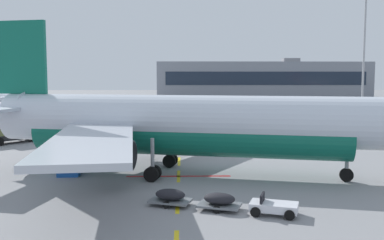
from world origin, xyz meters
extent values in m
plane|color=gray|center=(40.00, 40.00, 0.00)|extent=(400.00, 400.00, 0.00)
cube|color=yellow|center=(18.00, 14.69, 0.00)|extent=(0.24, 4.00, 0.01)
cube|color=yellow|center=(18.00, 22.05, 0.00)|extent=(0.24, 4.00, 0.01)
cube|color=yellow|center=(18.00, 28.00, 0.00)|extent=(0.24, 4.00, 0.01)
cube|color=yellow|center=(18.00, 34.76, 0.00)|extent=(0.24, 4.00, 0.01)
cube|color=yellow|center=(18.00, 41.73, 0.00)|extent=(0.24, 4.00, 0.01)
cube|color=yellow|center=(18.00, 48.48, 0.00)|extent=(0.24, 4.00, 0.01)
cube|color=yellow|center=(18.00, 55.72, 0.00)|extent=(0.24, 4.00, 0.01)
cube|color=yellow|center=(18.00, 62.80, 0.00)|extent=(0.24, 4.00, 0.01)
cube|color=yellow|center=(18.00, 70.07, 0.00)|extent=(0.24, 4.00, 0.01)
cube|color=yellow|center=(18.00, 77.48, 0.00)|extent=(0.24, 4.00, 0.01)
cube|color=yellow|center=(18.00, 84.12, 0.00)|extent=(0.24, 4.00, 0.01)
cube|color=yellow|center=(18.00, 89.81, 0.00)|extent=(0.24, 4.00, 0.01)
cube|color=#B21414|center=(18.00, 22.00, 0.00)|extent=(8.00, 0.40, 0.01)
cylinder|color=silver|center=(18.64, 22.66, 4.30)|extent=(30.19, 10.43, 3.80)
cylinder|color=#0F604C|center=(18.64, 22.66, 3.26)|extent=(24.66, 8.89, 3.50)
cone|color=silver|center=(3.29, 26.18, 4.78)|extent=(4.82, 4.09, 3.23)
cube|color=#192333|center=(32.28, 19.53, 4.97)|extent=(2.20, 3.14, 0.60)
cube|color=#0F604C|center=(4.99, 25.79, 9.20)|extent=(4.37, 1.33, 6.00)
cube|color=silver|center=(5.03, 29.06, 5.06)|extent=(4.55, 6.95, 0.24)
cube|color=#B7BCC6|center=(16.66, 31.83, 3.83)|extent=(13.12, 16.94, 0.36)
cube|color=#B7BCC6|center=(12.86, 15.26, 3.83)|extent=(6.66, 17.43, 0.36)
cylinder|color=#4C4F54|center=(15.85, 28.94, 2.38)|extent=(3.59, 2.76, 2.10)
cylinder|color=black|center=(17.41, 28.58, 2.38)|extent=(0.52, 1.77, 1.79)
cylinder|color=#4C4F54|center=(13.39, 18.22, 2.38)|extent=(3.59, 2.76, 2.10)
cylinder|color=black|center=(14.95, 17.86, 2.38)|extent=(0.52, 1.77, 1.79)
cylinder|color=gray|center=(30.24, 20.00, 1.83)|extent=(0.28, 0.28, 2.67)
cylinder|color=black|center=(30.24, 20.00, 0.50)|extent=(1.03, 0.49, 0.99)
cylinder|color=gray|center=(17.27, 25.64, 1.86)|extent=(0.28, 0.28, 2.61)
cylinder|color=black|center=(17.35, 25.98, 0.55)|extent=(1.15, 0.59, 1.10)
cylinder|color=black|center=(17.19, 25.30, 0.55)|extent=(1.15, 0.59, 1.10)
cylinder|color=gray|center=(16.11, 20.57, 1.86)|extent=(0.28, 0.28, 2.61)
cylinder|color=black|center=(16.19, 20.91, 0.55)|extent=(1.15, 0.59, 1.10)
cylinder|color=black|center=(16.03, 20.23, 0.55)|extent=(1.15, 0.59, 1.10)
cone|color=silver|center=(-9.86, 65.67, 3.84)|extent=(4.27, 4.13, 2.60)
cube|color=#0F479E|center=(-10.98, 66.54, 7.41)|extent=(2.98, 2.40, 4.83)
cube|color=silver|center=(-12.11, 64.16, 4.07)|extent=(5.20, 5.65, 0.19)
cube|color=silver|center=(-8.95, 68.22, 4.07)|extent=(5.20, 5.65, 0.19)
cube|color=#B7BCC6|center=(-13.15, 76.89, 3.08)|extent=(8.02, 14.21, 0.29)
cylinder|color=#4C4F54|center=(-14.54, 74.91, 1.91)|extent=(3.07, 2.92, 1.69)
cylinder|color=black|center=(-15.55, 75.70, 1.91)|extent=(0.96, 1.19, 1.44)
cube|color=black|center=(-1.19, 39.66, 0.74)|extent=(6.55, 6.74, 0.60)
cube|color=#B7BCC6|center=(-0.52, 40.38, 2.09)|extent=(5.01, 5.11, 2.10)
cylinder|color=black|center=(1.22, 40.47, 0.48)|extent=(0.86, 0.89, 0.96)
cylinder|color=black|center=(-0.53, 42.12, 0.48)|extent=(0.86, 0.89, 0.96)
cube|color=silver|center=(23.35, 12.41, 0.46)|extent=(2.91, 2.15, 0.44)
cube|color=black|center=(22.73, 12.61, 0.86)|extent=(0.47, 1.10, 0.56)
cylinder|color=black|center=(24.44, 12.78, 0.28)|extent=(0.59, 0.35, 0.56)
cylinder|color=black|center=(23.99, 11.46, 0.28)|extent=(0.59, 0.35, 0.56)
cylinder|color=black|center=(22.71, 13.36, 0.28)|extent=(0.59, 0.35, 0.56)
cylinder|color=black|center=(22.26, 12.03, 0.28)|extent=(0.59, 0.35, 0.56)
cube|color=slate|center=(20.41, 13.39, 0.28)|extent=(2.75, 2.18, 0.12)
ellipsoid|color=black|center=(20.41, 13.39, 0.66)|extent=(2.11, 1.72, 0.64)
cylinder|color=black|center=(20.62, 14.03, 0.22)|extent=(0.46, 0.27, 0.44)
cylinder|color=black|center=(20.20, 12.75, 0.22)|extent=(0.46, 0.27, 0.44)
cube|color=slate|center=(17.57, 14.34, 0.28)|extent=(2.75, 2.18, 0.12)
ellipsoid|color=black|center=(17.57, 14.34, 0.66)|extent=(2.11, 1.72, 0.64)
cylinder|color=black|center=(17.78, 14.98, 0.22)|extent=(0.46, 0.27, 0.44)
cylinder|color=black|center=(17.35, 13.70, 0.22)|extent=(0.46, 0.27, 0.44)
cube|color=#194C9E|center=(9.52, 22.48, 0.80)|extent=(1.68, 1.64, 1.60)
cube|color=silver|center=(9.52, 22.48, 0.80)|extent=(1.62, 0.12, 1.36)
cylinder|color=slate|center=(49.01, 63.16, 0.30)|extent=(0.70, 0.70, 0.60)
cylinder|color=#9EA0A5|center=(49.01, 63.16, 12.71)|extent=(0.36, 0.36, 25.41)
cube|color=gray|center=(47.18, 152.04, 6.38)|extent=(75.09, 24.60, 12.76)
cube|color=#192333|center=(47.18, 139.68, 7.02)|extent=(69.08, 0.12, 4.59)
cube|color=gray|center=(58.44, 152.04, 13.56)|extent=(6.00, 5.00, 1.60)
camera|label=1|loc=(18.28, -11.25, 7.63)|focal=41.25mm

